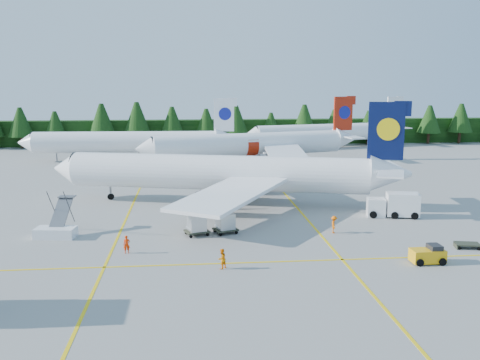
{
  "coord_description": "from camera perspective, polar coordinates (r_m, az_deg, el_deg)",
  "views": [
    {
      "loc": [
        -6.91,
        -48.67,
        14.93
      ],
      "look_at": [
        -0.91,
        13.56,
        3.5
      ],
      "focal_mm": 40.0,
      "sensor_mm": 36.0,
      "label": 1
    }
  ],
  "objects": [
    {
      "name": "crew_b",
      "position": [
        43.83,
        -1.96,
        -8.4
      ],
      "size": [
        1.03,
        1.03,
        1.68
      ],
      "primitive_type": "imported",
      "rotation": [
        0.0,
        0.0,
        3.91
      ],
      "color": "orange",
      "rests_on": "ground"
    },
    {
      "name": "service_truck",
      "position": [
        62.61,
        16.02,
        -2.58
      ],
      "size": [
        5.96,
        3.19,
        2.73
      ],
      "rotation": [
        0.0,
        0.0,
        -0.21
      ],
      "color": "white",
      "rests_on": "ground"
    },
    {
      "name": "crew_c",
      "position": [
        54.65,
        10.0,
        -4.7
      ],
      "size": [
        0.65,
        0.82,
        1.75
      ],
      "primitive_type": "imported",
      "rotation": [
        0.0,
        0.0,
        1.34
      ],
      "color": "#FF6405",
      "rests_on": "ground"
    },
    {
      "name": "airliner_far_left",
      "position": [
        105.32,
        -12.71,
        4.01
      ],
      "size": [
        41.11,
        5.34,
        11.95
      ],
      "rotation": [
        0.0,
        0.0,
        -0.03
      ],
      "color": "white",
      "rests_on": "ground"
    },
    {
      "name": "crew_a",
      "position": [
        48.68,
        -12.0,
        -6.74
      ],
      "size": [
        0.63,
        0.45,
        1.61
      ],
      "primitive_type": "imported",
      "rotation": [
        0.0,
        0.0,
        0.12
      ],
      "color": "red",
      "rests_on": "ground"
    },
    {
      "name": "airliner_red",
      "position": [
        97.67,
        0.65,
        3.75
      ],
      "size": [
        41.36,
        33.6,
        12.27
      ],
      "rotation": [
        0.0,
        0.0,
        0.26
      ],
      "color": "white",
      "rests_on": "ground"
    },
    {
      "name": "airstairs",
      "position": [
        55.57,
        -18.98,
        -5.0
      ],
      "size": [
        4.06,
        5.51,
        3.45
      ],
      "rotation": [
        0.0,
        0.0,
        -0.13
      ],
      "color": "white",
      "rests_on": "ground"
    },
    {
      "name": "baggage_tug",
      "position": [
        47.89,
        19.45,
        -7.51
      ],
      "size": [
        2.77,
        1.52,
        1.47
      ],
      "rotation": [
        0.0,
        0.0,
        0.02
      ],
      "color": "#EDA60D",
      "rests_on": "ground"
    },
    {
      "name": "airliner_navy",
      "position": [
        66.53,
        -3.06,
        0.74
      ],
      "size": [
        42.97,
        34.91,
        12.74
      ],
      "rotation": [
        0.0,
        0.0,
        -0.25
      ],
      "color": "white",
      "rests_on": "ground"
    },
    {
      "name": "taxi_stripe_cross",
      "position": [
        45.73,
        3.53,
        -8.71
      ],
      "size": [
        80.0,
        0.25,
        0.01
      ],
      "primitive_type": "cube",
      "color": "yellow",
      "rests_on": "ground"
    },
    {
      "name": "airliner_far_right",
      "position": [
        124.68,
        8.63,
        5.05
      ],
      "size": [
        39.21,
        12.41,
        11.59
      ],
      "rotation": [
        0.0,
        0.0,
        0.24
      ],
      "color": "white",
      "rests_on": "ground"
    },
    {
      "name": "taxi_stripe_b",
      "position": [
        71.45,
        5.03,
        -1.74
      ],
      "size": [
        0.25,
        120.0,
        0.01
      ],
      "primitive_type": "cube",
      "color": "yellow",
      "rests_on": "ground"
    },
    {
      "name": "ground",
      "position": [
        51.38,
        2.48,
        -6.54
      ],
      "size": [
        320.0,
        320.0,
        0.0
      ],
      "primitive_type": "plane",
      "color": "#9A9A95",
      "rests_on": "ground"
    },
    {
      "name": "taxi_stripe_a",
      "position": [
        70.63,
        -11.15,
        -2.04
      ],
      "size": [
        0.25,
        120.0,
        0.01
      ],
      "primitive_type": "cube",
      "color": "yellow",
      "rests_on": "ground"
    },
    {
      "name": "uld_pair",
      "position": [
        53.4,
        -3.09,
        -4.59
      ],
      "size": [
        5.55,
        2.77,
        1.73
      ],
      "rotation": [
        0.0,
        0.0,
        0.32
      ],
      "color": "#2E3225",
      "rests_on": "ground"
    },
    {
      "name": "treeline_hedge",
      "position": [
        131.39,
        -2.48,
        5.14
      ],
      "size": [
        220.0,
        4.0,
        6.0
      ],
      "primitive_type": "cube",
      "color": "black",
      "rests_on": "ground"
    }
  ]
}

